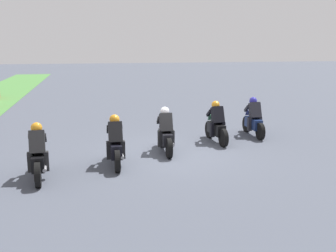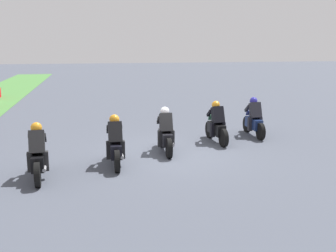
# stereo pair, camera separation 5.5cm
# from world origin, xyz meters

# --- Properties ---
(ground_plane) EXTENTS (120.00, 120.00, 0.00)m
(ground_plane) POSITION_xyz_m (0.00, 0.00, 0.00)
(ground_plane) COLOR #494E5B
(rider_lane_a) EXTENTS (2.04, 0.54, 1.51)m
(rider_lane_a) POSITION_xyz_m (1.93, -3.72, 0.62)
(rider_lane_a) COLOR black
(rider_lane_a) RESTS_ON ground_plane
(rider_lane_b) EXTENTS (2.04, 0.55, 1.51)m
(rider_lane_b) POSITION_xyz_m (1.22, -1.99, 0.62)
(rider_lane_b) COLOR black
(rider_lane_b) RESTS_ON ground_plane
(rider_lane_c) EXTENTS (2.04, 0.54, 1.51)m
(rider_lane_c) POSITION_xyz_m (0.21, 0.09, 0.62)
(rider_lane_c) COLOR black
(rider_lane_c) RESTS_ON ground_plane
(rider_lane_d) EXTENTS (2.04, 0.54, 1.51)m
(rider_lane_d) POSITION_xyz_m (-0.92, 1.80, 0.62)
(rider_lane_d) COLOR black
(rider_lane_d) RESTS_ON ground_plane
(rider_lane_e) EXTENTS (2.04, 0.55, 1.51)m
(rider_lane_e) POSITION_xyz_m (-1.72, 3.90, 0.62)
(rider_lane_e) COLOR black
(rider_lane_e) RESTS_ON ground_plane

